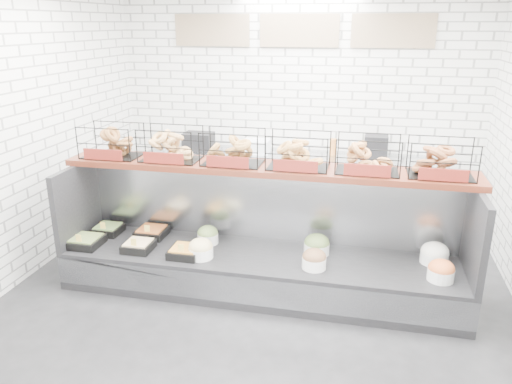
# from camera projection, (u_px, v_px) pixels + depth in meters

# --- Properties ---
(ground) EXTENTS (5.50, 5.50, 0.00)m
(ground) POSITION_uv_depth(u_px,v_px,m) (254.00, 304.00, 4.86)
(ground) COLOR black
(ground) RESTS_ON ground
(room_shell) EXTENTS (5.02, 5.51, 3.01)m
(room_shell) POSITION_uv_depth(u_px,v_px,m) (267.00, 83.00, 4.75)
(room_shell) COLOR white
(room_shell) RESTS_ON ground
(display_case) EXTENTS (4.00, 0.90, 1.20)m
(display_case) POSITION_uv_depth(u_px,v_px,m) (261.00, 258.00, 5.07)
(display_case) COLOR black
(display_case) RESTS_ON ground
(bagel_shelf) EXTENTS (4.10, 0.50, 0.40)m
(bagel_shelf) POSITION_uv_depth(u_px,v_px,m) (265.00, 153.00, 4.89)
(bagel_shelf) COLOR #3F160D
(bagel_shelf) RESTS_ON display_case
(prep_counter) EXTENTS (4.00, 0.60, 1.20)m
(prep_counter) POSITION_uv_depth(u_px,v_px,m) (292.00, 184.00, 6.95)
(prep_counter) COLOR #93969B
(prep_counter) RESTS_ON ground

